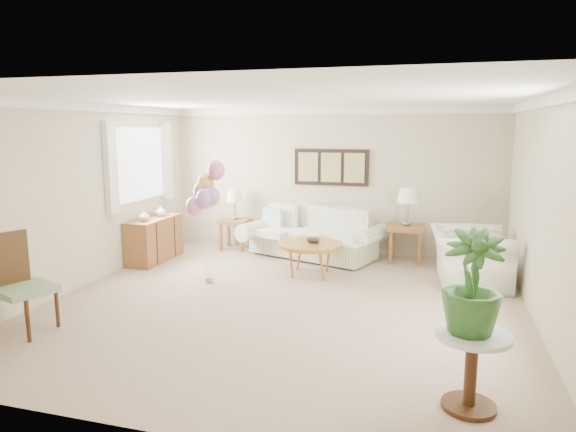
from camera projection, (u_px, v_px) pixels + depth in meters
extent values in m
plane|color=tan|center=(284.00, 304.00, 6.64)|extent=(6.00, 6.00, 0.00)
cube|color=#BFB191|center=(331.00, 181.00, 9.26)|extent=(6.00, 0.04, 2.60)
cube|color=#BFB191|center=(161.00, 265.00, 3.58)|extent=(6.00, 0.04, 2.60)
cube|color=#BFB191|center=(81.00, 196.00, 7.24)|extent=(0.04, 6.00, 2.60)
cube|color=#BFB191|center=(547.00, 216.00, 5.59)|extent=(0.04, 6.00, 2.60)
cube|color=white|center=(284.00, 99.00, 6.20)|extent=(6.00, 6.00, 0.02)
cube|color=white|center=(332.00, 111.00, 9.02)|extent=(6.00, 0.06, 0.12)
cube|color=white|center=(76.00, 106.00, 7.02)|extent=(0.06, 6.00, 0.12)
cube|color=white|center=(554.00, 100.00, 5.39)|extent=(0.06, 6.00, 0.12)
cube|color=white|center=(139.00, 164.00, 8.59)|extent=(0.04, 1.40, 1.20)
cube|color=white|center=(111.00, 168.00, 7.78)|extent=(0.10, 0.22, 1.40)
cube|color=white|center=(167.00, 161.00, 9.39)|extent=(0.10, 0.22, 1.40)
cube|color=black|center=(331.00, 167.00, 9.18)|extent=(1.35, 0.04, 0.65)
cube|color=#8C8C59|center=(308.00, 167.00, 9.28)|extent=(0.36, 0.02, 0.52)
cube|color=#8C8C59|center=(331.00, 167.00, 9.16)|extent=(0.36, 0.02, 0.52)
cube|color=#8C8C59|center=(354.00, 168.00, 9.05)|extent=(0.36, 0.02, 0.52)
cube|color=white|center=(312.00, 245.00, 9.00)|extent=(2.32, 1.53, 0.35)
cube|color=white|center=(317.00, 220.00, 9.24)|extent=(2.10, 0.90, 0.54)
cylinder|color=white|center=(257.00, 229.00, 9.24)|extent=(0.58, 0.93, 0.31)
cylinder|color=white|center=(371.00, 236.00, 8.68)|extent=(0.58, 0.93, 0.31)
cube|color=silver|center=(278.00, 232.00, 9.09)|extent=(0.78, 0.86, 0.12)
cube|color=silver|center=(312.00, 234.00, 8.92)|extent=(0.78, 0.86, 0.12)
cube|color=silver|center=(347.00, 236.00, 8.75)|extent=(0.78, 0.86, 0.12)
cube|color=silver|center=(273.00, 218.00, 9.25)|extent=(0.37, 0.12, 0.37)
cube|color=#DCBA5E|center=(353.00, 222.00, 8.85)|extent=(0.37, 0.12, 0.37)
cube|color=#372018|center=(360.00, 226.00, 8.75)|extent=(0.33, 0.10, 0.33)
cube|color=white|center=(312.00, 256.00, 9.03)|extent=(1.95, 0.78, 0.04)
cube|color=brown|center=(235.00, 221.00, 9.55)|extent=(0.52, 0.47, 0.08)
cube|color=brown|center=(221.00, 238.00, 9.47)|extent=(0.05, 0.05, 0.49)
cube|color=brown|center=(242.00, 239.00, 9.36)|extent=(0.05, 0.05, 0.49)
cube|color=brown|center=(229.00, 234.00, 9.83)|extent=(0.05, 0.05, 0.49)
cube|color=brown|center=(249.00, 235.00, 9.72)|extent=(0.05, 0.05, 0.49)
cube|color=brown|center=(406.00, 228.00, 8.61)|extent=(0.58, 0.53, 0.08)
cube|color=brown|center=(391.00, 248.00, 8.53)|extent=(0.05, 0.05, 0.55)
cube|color=brown|center=(419.00, 250.00, 8.40)|extent=(0.05, 0.05, 0.55)
cube|color=brown|center=(393.00, 243.00, 8.93)|extent=(0.05, 0.05, 0.55)
cube|color=brown|center=(420.00, 244.00, 8.80)|extent=(0.05, 0.05, 0.55)
cylinder|color=gray|center=(235.00, 218.00, 9.53)|extent=(0.13, 0.13, 0.05)
cylinder|color=gray|center=(235.00, 209.00, 9.51)|extent=(0.04, 0.04, 0.27)
cone|color=silver|center=(235.00, 196.00, 9.47)|extent=(0.31, 0.31, 0.22)
cylinder|color=gray|center=(407.00, 223.00, 8.60)|extent=(0.15, 0.15, 0.06)
cylinder|color=gray|center=(407.00, 212.00, 8.57)|extent=(0.04, 0.04, 0.32)
cone|color=silver|center=(408.00, 195.00, 8.52)|extent=(0.36, 0.36, 0.26)
cylinder|color=olive|center=(310.00, 245.00, 7.87)|extent=(1.00, 1.00, 0.06)
cylinder|color=olive|center=(328.00, 258.00, 8.07)|extent=(0.04, 0.04, 0.45)
cylinder|color=olive|center=(299.00, 256.00, 8.20)|extent=(0.04, 0.04, 0.45)
cylinder|color=olive|center=(291.00, 263.00, 7.76)|extent=(0.04, 0.04, 0.45)
cylinder|color=olive|center=(322.00, 266.00, 7.63)|extent=(0.04, 0.04, 0.45)
imported|color=#2A2220|center=(313.00, 241.00, 7.89)|extent=(0.27, 0.27, 0.06)
imported|color=white|center=(469.00, 257.00, 7.44)|extent=(1.16, 1.30, 0.79)
cylinder|color=silver|center=(473.00, 335.00, 4.06)|extent=(0.60, 0.60, 0.04)
cylinder|color=#3D2711|center=(471.00, 373.00, 4.11)|extent=(0.10, 0.10, 0.60)
cylinder|color=#3D2711|center=(468.00, 408.00, 4.17)|extent=(0.44, 0.44, 0.01)
imported|color=#214B1E|center=(472.00, 283.00, 3.99)|extent=(0.47, 0.47, 0.83)
cube|color=gray|center=(25.00, 290.00, 5.64)|extent=(0.70, 0.70, 0.08)
cylinder|color=#3D2711|center=(28.00, 322.00, 5.42)|extent=(0.04, 0.04, 0.45)
cylinder|color=#3D2711|center=(26.00, 304.00, 5.95)|extent=(0.04, 0.04, 0.45)
cylinder|color=#3D2711|center=(57.00, 308.00, 5.83)|extent=(0.04, 0.04, 0.45)
cube|color=#3D2711|center=(4.00, 259.00, 5.65)|extent=(0.22, 0.51, 0.60)
cube|color=brown|center=(154.00, 239.00, 8.75)|extent=(0.45, 1.20, 0.74)
cube|color=#3D2711|center=(145.00, 243.00, 8.47)|extent=(0.46, 0.02, 0.70)
cube|color=#3D2711|center=(164.00, 236.00, 9.03)|extent=(0.46, 0.02, 0.70)
imported|color=#B3AFCA|center=(144.00, 216.00, 8.37)|extent=(0.18, 0.18, 0.18)
imported|color=silver|center=(161.00, 211.00, 8.87)|extent=(0.18, 0.18, 0.18)
cube|color=gray|center=(209.00, 280.00, 7.55)|extent=(0.09, 0.09, 0.07)
ellipsoid|color=pink|center=(195.00, 206.00, 7.32)|extent=(0.25, 0.25, 0.28)
cylinder|color=silver|center=(202.00, 247.00, 7.44)|extent=(0.01, 0.01, 0.94)
ellipsoid|color=#9D7AC0|center=(211.00, 197.00, 7.28)|extent=(0.25, 0.25, 0.28)
cylinder|color=silver|center=(210.00, 243.00, 7.43)|extent=(0.01, 0.01, 1.07)
ellipsoid|color=gold|center=(206.00, 183.00, 7.41)|extent=(0.25, 0.25, 0.28)
cylinder|color=silver|center=(208.00, 236.00, 7.49)|extent=(0.01, 0.01, 1.25)
ellipsoid|color=pink|center=(216.00, 170.00, 7.30)|extent=(0.25, 0.25, 0.28)
cylinder|color=silver|center=(213.00, 230.00, 7.44)|extent=(0.01, 0.01, 1.44)
ellipsoid|color=#9D7AC0|center=(205.00, 199.00, 7.23)|extent=(0.25, 0.25, 0.28)
cylinder|color=silver|center=(207.00, 244.00, 7.40)|extent=(0.01, 0.01, 1.05)
ellipsoid|color=#9D7AC0|center=(202.00, 191.00, 7.41)|extent=(0.25, 0.25, 0.28)
cylinder|color=silver|center=(206.00, 239.00, 7.49)|extent=(0.01, 0.01, 1.13)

